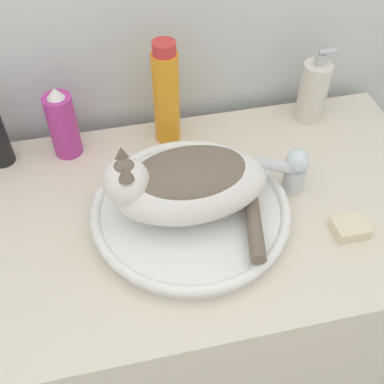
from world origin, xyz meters
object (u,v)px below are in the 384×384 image
at_px(cat, 185,183).
at_px(soap_bar, 350,228).
at_px(soap_pump_bottle, 313,91).
at_px(spray_bottle_trigger, 63,124).
at_px(shampoo_bottle_tall, 166,95).
at_px(faucet, 292,169).

height_order(cat, soap_bar, cat).
distance_m(soap_pump_bottle, soap_bar, 0.36).
bearing_deg(spray_bottle_trigger, cat, -49.79).
relative_size(spray_bottle_trigger, soap_bar, 2.61).
xyz_separation_m(cat, soap_bar, (0.30, -0.10, -0.09)).
bearing_deg(spray_bottle_trigger, shampoo_bottle_tall, 0.00).
distance_m(faucet, soap_bar, 0.16).
distance_m(soap_pump_bottle, shampoo_bottle_tall, 0.35).
relative_size(spray_bottle_trigger, shampoo_bottle_tall, 0.70).
height_order(faucet, soap_pump_bottle, soap_pump_bottle).
bearing_deg(soap_pump_bottle, cat, -144.61).
relative_size(faucet, soap_pump_bottle, 0.67).
relative_size(cat, soap_bar, 4.67).
relative_size(cat, faucet, 2.48).
bearing_deg(soap_bar, spray_bottle_trigger, 145.70).
distance_m(spray_bottle_trigger, soap_bar, 0.63).
bearing_deg(soap_bar, faucet, 120.75).
bearing_deg(spray_bottle_trigger, soap_pump_bottle, 0.00).
distance_m(cat, faucet, 0.23).
distance_m(cat, shampoo_bottle_tall, 0.25).
xyz_separation_m(faucet, soap_bar, (0.08, -0.13, -0.05)).
height_order(faucet, soap_bar, faucet).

